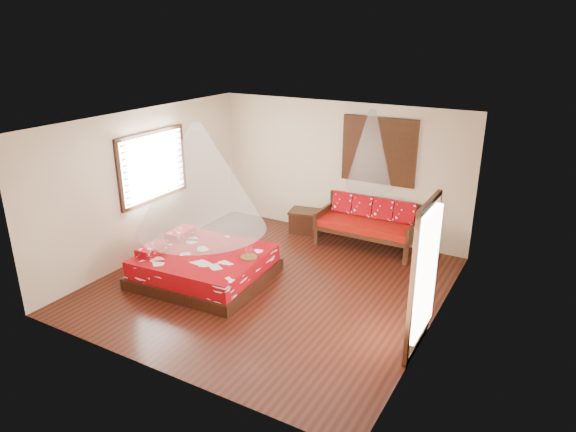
{
  "coord_description": "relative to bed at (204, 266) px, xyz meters",
  "views": [
    {
      "loc": [
        4.17,
        -6.73,
        4.18
      ],
      "look_at": [
        0.11,
        0.4,
        1.15
      ],
      "focal_mm": 32.0,
      "sensor_mm": 36.0,
      "label": 1
    }
  ],
  "objects": [
    {
      "name": "mosquito_net_main",
      "position": [
        0.02,
        0.0,
        1.6
      ],
      "size": [
        2.19,
        2.19,
        1.8
      ],
      "primitive_type": "cone",
      "color": "white",
      "rests_on": "ceiling"
    },
    {
      "name": "shutter_panel",
      "position": [
        1.97,
        3.12,
        1.65
      ],
      "size": [
        1.52,
        0.06,
        1.32
      ],
      "color": "black",
      "rests_on": "wall_back"
    },
    {
      "name": "daybed",
      "position": [
        1.97,
        2.79,
        0.27
      ],
      "size": [
        1.98,
        0.88,
        0.99
      ],
      "color": "black",
      "rests_on": "floor"
    },
    {
      "name": "glazed_door",
      "position": [
        3.85,
        -0.2,
        0.82
      ],
      "size": [
        0.08,
        1.02,
        2.16
      ],
      "color": "black",
      "rests_on": "floor"
    },
    {
      "name": "room",
      "position": [
        1.13,
        0.4,
        1.15
      ],
      "size": [
        5.54,
        5.54,
        2.84
      ],
      "color": "black",
      "rests_on": "ground"
    },
    {
      "name": "mosquito_net_daybed",
      "position": [
        1.97,
        2.65,
        1.75
      ],
      "size": [
        0.9,
        0.9,
        1.5
      ],
      "primitive_type": "cone",
      "color": "white",
      "rests_on": "ceiling"
    },
    {
      "name": "bed",
      "position": [
        0.0,
        0.0,
        0.0
      ],
      "size": [
        2.25,
        2.06,
        0.64
      ],
      "rotation": [
        0.0,
        0.0,
        0.07
      ],
      "color": "black",
      "rests_on": "floor"
    },
    {
      "name": "storage_chest",
      "position": [
        0.53,
        2.85,
        -0.01
      ],
      "size": [
        0.79,
        0.64,
        0.48
      ],
      "rotation": [
        0.0,
        0.0,
        0.2
      ],
      "color": "black",
      "rests_on": "floor"
    },
    {
      "name": "wine_tray",
      "position": [
        0.82,
        0.21,
        0.31
      ],
      "size": [
        0.28,
        0.28,
        0.22
      ],
      "rotation": [
        0.0,
        0.0,
        0.22
      ],
      "color": "brown",
      "rests_on": "bed"
    },
    {
      "name": "window_left",
      "position": [
        -1.58,
        0.6,
        1.45
      ],
      "size": [
        0.1,
        1.74,
        1.34
      ],
      "color": "black",
      "rests_on": "wall_left"
    }
  ]
}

